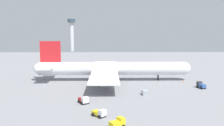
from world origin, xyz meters
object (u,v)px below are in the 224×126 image
catering_truck (84,100)px  control_tower (72,32)px  fuel_truck (201,85)px  baggage_tug (118,123)px  cargo_container_fore (145,93)px  cargo_loader (100,113)px  maintenance_van (57,66)px  safety_cone_tail (43,79)px  cargo_airplane (111,69)px  safety_cone_nose (184,81)px

catering_truck → control_tower: size_ratio=0.13×
fuel_truck → control_tower: (-77.41, 174.35, 19.56)m
baggage_tug → cargo_container_fore: size_ratio=1.39×
baggage_tug → cargo_container_fore: 33.03m
fuel_truck → cargo_container_fore: (-24.45, -10.14, -0.43)m
control_tower → cargo_container_fore: bearing=-74.0°
catering_truck → cargo_container_fore: (21.57, 10.46, -0.36)m
baggage_tug → cargo_loader: (-4.66, 8.07, -0.16)m
maintenance_van → safety_cone_tail: 37.12m
cargo_container_fore → safety_cone_tail: 53.22m
cargo_container_fore → safety_cone_tail: bearing=147.5°
cargo_airplane → fuel_truck: bearing=-23.5°
cargo_loader → fuel_truck: 52.25m
cargo_airplane → maintenance_van: size_ratio=16.05×
cargo_airplane → catering_truck: (-9.27, -36.56, -4.46)m
cargo_loader → cargo_airplane: bearing=85.7°
cargo_loader → control_tower: bearing=100.1°
catering_truck → safety_cone_nose: catering_truck is taller
safety_cone_tail → cargo_loader: bearing=-60.7°
cargo_loader → cargo_container_fore: size_ratio=1.44×
maintenance_van → cargo_loader: bearing=-71.7°
control_tower → safety_cone_tail: bearing=-87.0°
baggage_tug → cargo_loader: bearing=120.0°
cargo_container_fore → control_tower: 192.98m
cargo_loader → catering_truck: (-5.59, 12.49, 0.13)m
safety_cone_nose → control_tower: 178.81m
baggage_tug → safety_cone_nose: size_ratio=5.88×
cargo_loader → fuel_truck: size_ratio=1.01×
cargo_airplane → maintenance_van: 51.80m
baggage_tug → catering_truck: (-10.25, 20.57, -0.03)m
baggage_tug → safety_cone_nose: baggage_tug is taller
baggage_tug → maintenance_van: bearing=109.4°
safety_cone_nose → safety_cone_tail: bearing=175.3°
cargo_loader → cargo_container_fore: cargo_loader is taller
catering_truck → fuel_truck: 50.42m
cargo_airplane → safety_cone_nose: cargo_airplane is taller
maintenance_van → control_tower: control_tower is taller
catering_truck → safety_cone_nose: (42.90, 33.60, -0.87)m
maintenance_van → safety_cone_nose: size_ratio=6.43×
catering_truck → baggage_tug: bearing=-63.5°
control_tower → cargo_loader: bearing=-79.9°
maintenance_van → baggage_tug: (34.00, -96.77, 0.26)m
baggage_tug → cargo_loader: size_ratio=0.97×
cargo_container_fore → safety_cone_nose: size_ratio=4.25×
cargo_airplane → safety_cone_nose: 34.18m
baggage_tug → safety_cone_nose: (32.64, 54.17, -0.89)m
fuel_truck → cargo_container_fore: bearing=-157.5°
fuel_truck → control_tower: size_ratio=0.12×
fuel_truck → cargo_airplane: bearing=156.5°
cargo_airplane → cargo_container_fore: size_ratio=24.32×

